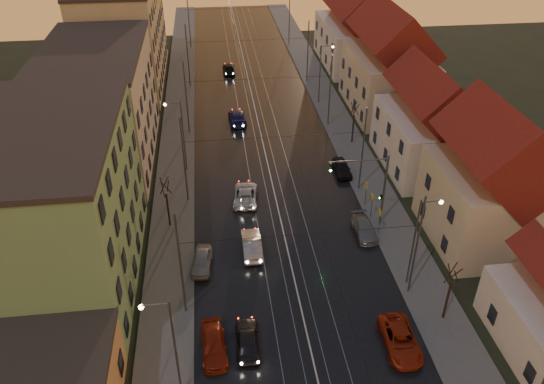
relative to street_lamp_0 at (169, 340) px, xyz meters
name	(u,v)px	position (x,y,z in m)	size (l,w,h in m)	color
road	(259,125)	(9.10, 38.00, -4.87)	(16.00, 120.00, 0.04)	black
sidewalk_left	(178,129)	(-0.90, 38.00, -4.81)	(4.00, 120.00, 0.15)	#4C4C4C
sidewalk_right	(337,121)	(19.10, 38.00, -4.81)	(4.00, 120.00, 0.15)	#4C4C4C
tram_rail_0	(241,126)	(6.90, 38.00, -4.83)	(0.06, 120.00, 0.03)	gray
tram_rail_1	(253,125)	(8.33, 38.00, -4.83)	(0.06, 120.00, 0.03)	gray
tram_rail_2	(265,125)	(9.87, 38.00, -4.83)	(0.06, 120.00, 0.03)	gray
tram_rail_3	(276,124)	(11.30, 38.00, -4.83)	(0.06, 120.00, 0.03)	gray
apartment_left_1	(59,211)	(-8.40, 12.00, 1.61)	(10.00, 18.00, 13.00)	#65925D
apartment_left_2	(100,108)	(-8.40, 32.00, 1.11)	(10.00, 20.00, 12.00)	#B1AA89
apartment_left_3	(124,33)	(-8.40, 56.00, 2.11)	(10.00, 24.00, 14.00)	tan
house_right_1	(490,186)	(26.10, 13.00, 0.56)	(8.67, 10.20, 10.80)	#C0B493
house_right_2	(431,127)	(26.10, 26.00, -0.24)	(9.18, 12.24, 9.20)	silver
house_right_3	(389,67)	(26.10, 41.00, 0.92)	(9.18, 14.28, 11.50)	#C0B493
house_right_4	(353,32)	(26.10, 59.00, 0.16)	(9.18, 16.32, 10.00)	silver
catenary_pole_l_1	(181,266)	(0.50, 7.00, -0.39)	(0.16, 0.16, 9.00)	#595B60
catenary_pole_r_1	(416,247)	(17.70, 7.00, -0.39)	(0.16, 0.16, 9.00)	#595B60
catenary_pole_l_2	(184,161)	(0.50, 22.00, -0.39)	(0.16, 0.16, 9.00)	#595B60
catenary_pole_r_2	(363,150)	(17.70, 22.00, -0.39)	(0.16, 0.16, 9.00)	#595B60
catenary_pole_l_3	(186,98)	(0.50, 37.00, -0.39)	(0.16, 0.16, 9.00)	#595B60
catenary_pole_r_3	(330,91)	(17.70, 37.00, -0.39)	(0.16, 0.16, 9.00)	#595B60
catenary_pole_l_4	(188,57)	(0.50, 52.00, -0.39)	(0.16, 0.16, 9.00)	#595B60
catenary_pole_r_4	(308,52)	(17.70, 52.00, -0.39)	(0.16, 0.16, 9.00)	#595B60
catenary_pole_l_5	(189,22)	(0.50, 70.00, -0.39)	(0.16, 0.16, 9.00)	#595B60
catenary_pole_r_5	(289,18)	(17.70, 70.00, -0.39)	(0.16, 0.16, 9.00)	#595B60
street_lamp_0	(169,340)	(0.00, 0.00, 0.00)	(1.75, 0.32, 8.00)	#595B60
street_lamp_1	(419,234)	(18.21, 8.00, 0.00)	(1.75, 0.32, 8.00)	#595B60
street_lamp_2	(180,129)	(0.00, 28.00, 0.00)	(1.75, 0.32, 8.00)	#595B60
street_lamp_3	(323,68)	(18.21, 44.00, 0.00)	(1.75, 0.32, 8.00)	#595B60
traffic_light_mast	(374,182)	(17.10, 16.00, -0.29)	(5.30, 0.32, 7.20)	#595B60
bare_tree_0	(167,204)	(-1.09, 18.00, -2.40)	(1.09, 1.09, 5.11)	black
bare_tree_1	(449,294)	(19.31, 4.00, -2.40)	(1.09, 1.09, 5.11)	black
bare_tree_2	(353,124)	(19.51, 32.00, -2.40)	(1.09, 1.09, 5.11)	black
driving_car_0	(247,339)	(4.80, 3.16, -4.19)	(1.63, 4.06, 1.38)	black
driving_car_1	(252,244)	(6.03, 13.47, -4.14)	(1.59, 4.55, 1.50)	#95959A
driving_car_2	(246,194)	(6.14, 21.44, -4.21)	(2.24, 4.87, 1.35)	#B5B5B5
driving_car_3	(237,117)	(6.51, 39.20, -4.17)	(2.02, 4.96, 1.44)	#1B1C51
driving_car_4	(229,68)	(6.39, 56.95, -4.12)	(1.81, 4.49, 1.53)	black
parked_left_2	(214,346)	(2.47, 2.97, -4.28)	(1.70, 4.19, 1.22)	maroon
parked_left_3	(202,261)	(1.76, 11.96, -4.24)	(1.53, 3.81, 1.30)	#A8A9AE
parked_right_0	(400,340)	(15.30, 1.89, -4.22)	(2.22, 4.81, 1.34)	#A02710
parked_right_1	(364,228)	(16.25, 14.72, -4.27)	(1.71, 4.21, 1.22)	gray
parked_right_2	(342,168)	(16.70, 25.26, -4.21)	(1.59, 3.96, 1.35)	black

